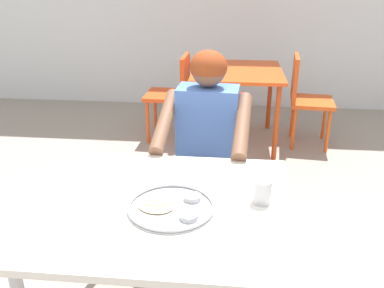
{
  "coord_description": "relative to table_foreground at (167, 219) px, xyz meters",
  "views": [
    {
      "loc": [
        0.28,
        -1.28,
        1.58
      ],
      "look_at": [
        0.12,
        0.35,
        0.88
      ],
      "focal_mm": 38.21,
      "sensor_mm": 36.0,
      "label": 1
    }
  ],
  "objects": [
    {
      "name": "chair_foreground",
      "position": [
        0.12,
        0.94,
        -0.14
      ],
      "size": [
        0.45,
        0.43,
        0.89
      ],
      "color": "red",
      "rests_on": "ground"
    },
    {
      "name": "diner_foreground",
      "position": [
        0.11,
        0.72,
        0.06
      ],
      "size": [
        0.52,
        0.57,
        1.18
      ],
      "color": "#3B3B3B",
      "rests_on": "ground"
    },
    {
      "name": "table_foreground",
      "position": [
        0.0,
        0.0,
        0.0
      ],
      "size": [
        1.02,
        0.88,
        0.73
      ],
      "color": "silver",
      "rests_on": "ground"
    },
    {
      "name": "table_background_red",
      "position": [
        0.29,
        2.39,
        -0.02
      ],
      "size": [
        0.83,
        0.9,
        0.71
      ],
      "color": "#E04C19",
      "rests_on": "ground"
    },
    {
      "name": "chair_red_left",
      "position": [
        -0.31,
        2.41,
        -0.15
      ],
      "size": [
        0.41,
        0.42,
        0.83
      ],
      "color": "#E04718",
      "rests_on": "ground"
    },
    {
      "name": "chair_red_right",
      "position": [
        0.92,
        2.39,
        -0.15
      ],
      "size": [
        0.43,
        0.45,
        0.85
      ],
      "color": "#D64E1A",
      "rests_on": "ground"
    },
    {
      "name": "drinking_cup",
      "position": [
        0.37,
        0.04,
        0.13
      ],
      "size": [
        0.08,
        0.08,
        0.1
      ],
      "color": "silver",
      "rests_on": "table_foreground"
    },
    {
      "name": "thali_tray",
      "position": [
        0.03,
        -0.04,
        0.09
      ],
      "size": [
        0.34,
        0.34,
        0.03
      ],
      "color": "#B7BABF",
      "rests_on": "table_foreground"
    }
  ]
}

